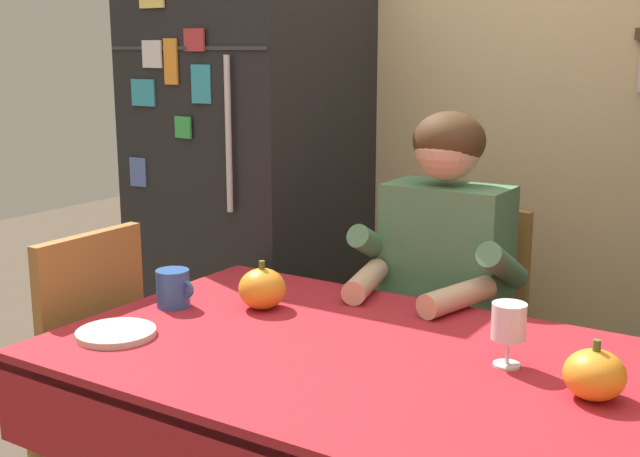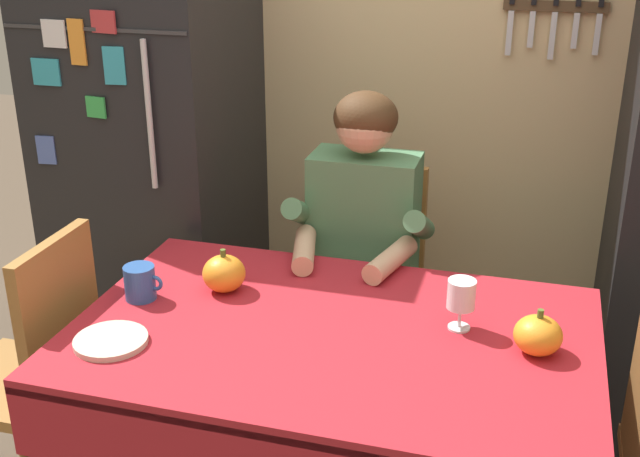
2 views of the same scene
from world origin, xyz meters
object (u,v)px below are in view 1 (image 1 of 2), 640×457
pumpkin_large (595,375)px  pumpkin_medium (262,289)px  dining_table (349,388)px  chair_left_side (72,372)px  chair_behind_person (459,341)px  seated_person (436,287)px  coffee_mug (173,288)px  wine_glass (509,323)px  refrigerator (252,190)px  serving_tray (116,333)px

pumpkin_large → pumpkin_medium: size_ratio=0.94×
dining_table → chair_left_side: 0.91m
chair_behind_person → seated_person: bearing=-90.0°
dining_table → pumpkin_large: bearing=5.9°
seated_person → chair_left_side: bearing=-142.3°
coffee_mug → pumpkin_medium: pumpkin_medium is taller
chair_behind_person → seated_person: 0.29m
wine_glass → chair_left_side: bearing=-172.2°
seated_person → coffee_mug: bearing=-132.8°
seated_person → pumpkin_large: bearing=-42.8°
chair_left_side → wine_glass: chair_left_side is taller
coffee_mug → pumpkin_medium: size_ratio=0.89×
coffee_mug → pumpkin_large: 1.11m
refrigerator → serving_tray: bearing=-69.1°
refrigerator → pumpkin_medium: (0.58, -0.72, -0.11)m
refrigerator → wine_glass: refrigerator is taller
wine_glass → pumpkin_medium: 0.70m
refrigerator → chair_behind_person: size_ratio=1.94×
coffee_mug → serving_tray: 0.26m
seated_person → wine_glass: 0.63m
serving_tray → pumpkin_medium: bearing=65.3°
refrigerator → pumpkin_medium: 0.93m
wine_glass → dining_table: bearing=-159.0°
chair_left_side → pumpkin_medium: (0.53, 0.21, 0.28)m
chair_left_side → coffee_mug: chair_left_side is taller
dining_table → chair_behind_person: chair_behind_person is taller
dining_table → serving_tray: size_ratio=7.29×
chair_behind_person → coffee_mug: 0.95m
coffee_mug → wine_glass: wine_glass is taller
chair_behind_person → seated_person: (0.00, -0.19, 0.23)m
pumpkin_large → chair_behind_person: bearing=128.8°
seated_person → pumpkin_medium: size_ratio=9.49×
seated_person → pumpkin_large: seated_person is taller
dining_table → refrigerator: bearing=137.1°
coffee_mug → pumpkin_medium: (0.21, 0.11, 0.00)m
refrigerator → wine_glass: 1.49m
chair_behind_person → pumpkin_medium: 0.75m
wine_glass → serving_tray: 0.93m
chair_behind_person → dining_table: bearing=-85.4°
refrigerator → dining_table: refrigerator is taller
chair_behind_person → serving_tray: 1.13m
refrigerator → seated_person: size_ratio=1.45×
wine_glass → coffee_mug: bearing=-175.1°
seated_person → coffee_mug: (-0.51, -0.56, 0.05)m
pumpkin_large → pumpkin_medium: bearing=173.2°
serving_tray → pumpkin_large: bearing=13.6°
wine_glass → pumpkin_large: bearing=-19.0°
chair_left_side → wine_glass: (1.23, 0.17, 0.33)m
seated_person → serving_tray: 0.94m
coffee_mug → pumpkin_large: size_ratio=0.95×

